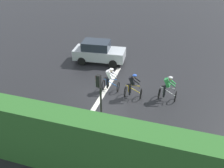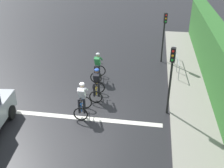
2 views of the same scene
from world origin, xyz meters
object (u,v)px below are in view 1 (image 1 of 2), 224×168
object	(u,v)px
cyclist_lead	(168,88)
pedestrian_railing_kerbside	(205,149)
cyclist_second	(133,86)
car_silver	(99,52)
traffic_light_near_crossing	(100,95)
cyclist_mid	(110,80)

from	to	relation	value
cyclist_lead	pedestrian_railing_kerbside	xyz separation A→B (m)	(4.62, 2.20, -0.01)
cyclist_second	car_silver	bearing A→B (deg)	-137.98
car_silver	traffic_light_near_crossing	world-z (taller)	traffic_light_near_crossing
car_silver	cyclist_lead	bearing A→B (deg)	57.10
car_silver	pedestrian_railing_kerbside	bearing A→B (deg)	43.88
pedestrian_railing_kerbside	cyclist_second	bearing A→B (deg)	-134.36
cyclist_mid	car_silver	distance (m)	4.48
cyclist_second	car_silver	xyz separation A→B (m)	(-4.25, -3.83, 0.08)
cyclist_second	cyclist_mid	xyz separation A→B (m)	(-0.35, -1.61, 0.00)
cyclist_second	car_silver	distance (m)	5.72
cyclist_second	pedestrian_railing_kerbside	bearing A→B (deg)	45.64
cyclist_mid	car_silver	bearing A→B (deg)	-150.32
cyclist_lead	cyclist_mid	bearing A→B (deg)	-89.29
cyclist_lead	traffic_light_near_crossing	xyz separation A→B (m)	(3.97, -3.01, 1.43)
traffic_light_near_crossing	pedestrian_railing_kerbside	bearing A→B (deg)	82.87
cyclist_lead	pedestrian_railing_kerbside	distance (m)	5.12
cyclist_second	cyclist_mid	size ratio (longest dim) A/B	1.00
pedestrian_railing_kerbside	cyclist_mid	bearing A→B (deg)	-127.68
car_silver	pedestrian_railing_kerbside	distance (m)	11.75
cyclist_second	car_silver	world-z (taller)	car_silver
cyclist_second	cyclist_lead	bearing A→B (deg)	100.62
cyclist_lead	traffic_light_near_crossing	bearing A→B (deg)	-37.14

